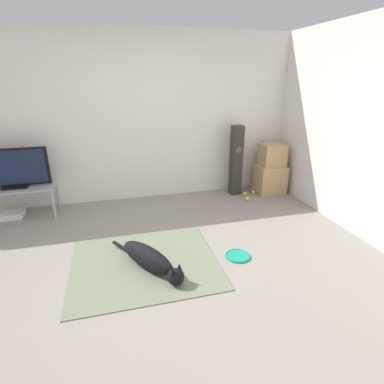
{
  "coord_description": "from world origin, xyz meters",
  "views": [
    {
      "loc": [
        -0.28,
        -2.64,
        1.86
      ],
      "look_at": [
        0.66,
        0.94,
        0.45
      ],
      "focal_mm": 28.0,
      "sensor_mm": 36.0,
      "label": 1
    }
  ],
  "objects_px": {
    "tv": "(12,169)",
    "tennis_ball_near_speaker": "(245,194)",
    "frisbee": "(238,256)",
    "tennis_ball_by_boxes": "(247,199)",
    "floor_speaker": "(236,161)",
    "tennis_ball_loose_on_carpet": "(253,192)",
    "game_console": "(11,215)",
    "dog": "(150,259)",
    "cardboard_box_upper": "(272,155)",
    "cardboard_box_lower": "(270,179)",
    "tv_stand": "(17,191)"
  },
  "relations": [
    {
      "from": "tennis_ball_loose_on_carpet",
      "to": "game_console",
      "type": "xyz_separation_m",
      "value": [
        -3.74,
        0.04,
        0.01
      ]
    },
    {
      "from": "frisbee",
      "to": "tennis_ball_by_boxes",
      "type": "distance_m",
      "value": 1.67
    },
    {
      "from": "tv_stand",
      "to": "tennis_ball_near_speaker",
      "type": "xyz_separation_m",
      "value": [
        3.43,
        -0.09,
        -0.35
      ]
    },
    {
      "from": "dog",
      "to": "tennis_ball_by_boxes",
      "type": "relative_size",
      "value": 14.54
    },
    {
      "from": "dog",
      "to": "cardboard_box_upper",
      "type": "distance_m",
      "value": 2.94
    },
    {
      "from": "cardboard_box_lower",
      "to": "cardboard_box_upper",
      "type": "bearing_deg",
      "value": 52.73
    },
    {
      "from": "game_console",
      "to": "frisbee",
      "type": "bearing_deg",
      "value": -32.88
    },
    {
      "from": "tv",
      "to": "game_console",
      "type": "bearing_deg",
      "value": -173.41
    },
    {
      "from": "tv",
      "to": "game_console",
      "type": "height_order",
      "value": "tv"
    },
    {
      "from": "tennis_ball_near_speaker",
      "to": "cardboard_box_upper",
      "type": "bearing_deg",
      "value": 8.72
    },
    {
      "from": "tennis_ball_by_boxes",
      "to": "game_console",
      "type": "height_order",
      "value": "game_console"
    },
    {
      "from": "cardboard_box_upper",
      "to": "tv",
      "type": "bearing_deg",
      "value": 179.82
    },
    {
      "from": "cardboard_box_lower",
      "to": "tennis_ball_loose_on_carpet",
      "type": "relative_size",
      "value": 7.16
    },
    {
      "from": "floor_speaker",
      "to": "tennis_ball_loose_on_carpet",
      "type": "xyz_separation_m",
      "value": [
        0.3,
        -0.11,
        -0.54
      ]
    },
    {
      "from": "frisbee",
      "to": "tennis_ball_near_speaker",
      "type": "distance_m",
      "value": 1.88
    },
    {
      "from": "game_console",
      "to": "tennis_ball_loose_on_carpet",
      "type": "bearing_deg",
      "value": -0.54
    },
    {
      "from": "tv_stand",
      "to": "tennis_ball_loose_on_carpet",
      "type": "relative_size",
      "value": 15.38
    },
    {
      "from": "tv",
      "to": "tennis_ball_near_speaker",
      "type": "relative_size",
      "value": 14.21
    },
    {
      "from": "cardboard_box_upper",
      "to": "tennis_ball_loose_on_carpet",
      "type": "height_order",
      "value": "cardboard_box_upper"
    },
    {
      "from": "frisbee",
      "to": "floor_speaker",
      "type": "bearing_deg",
      "value": 68.75
    },
    {
      "from": "cardboard_box_upper",
      "to": "floor_speaker",
      "type": "relative_size",
      "value": 0.34
    },
    {
      "from": "tennis_ball_loose_on_carpet",
      "to": "game_console",
      "type": "relative_size",
      "value": 0.21
    },
    {
      "from": "cardboard_box_upper",
      "to": "tennis_ball_loose_on_carpet",
      "type": "bearing_deg",
      "value": -173.02
    },
    {
      "from": "frisbee",
      "to": "tennis_ball_loose_on_carpet",
      "type": "bearing_deg",
      "value": 59.42
    },
    {
      "from": "cardboard_box_lower",
      "to": "tennis_ball_near_speaker",
      "type": "height_order",
      "value": "cardboard_box_lower"
    },
    {
      "from": "dog",
      "to": "cardboard_box_lower",
      "type": "height_order",
      "value": "cardboard_box_lower"
    },
    {
      "from": "cardboard_box_lower",
      "to": "tv",
      "type": "distance_m",
      "value": 3.94
    },
    {
      "from": "tv",
      "to": "tennis_ball_near_speaker",
      "type": "height_order",
      "value": "tv"
    },
    {
      "from": "cardboard_box_upper",
      "to": "tv_stand",
      "type": "xyz_separation_m",
      "value": [
        -3.92,
        0.01,
        -0.27
      ]
    },
    {
      "from": "tennis_ball_loose_on_carpet",
      "to": "tv",
      "type": "bearing_deg",
      "value": 179.2
    },
    {
      "from": "cardboard_box_lower",
      "to": "tv_stand",
      "type": "distance_m",
      "value": 3.91
    },
    {
      "from": "dog",
      "to": "floor_speaker",
      "type": "bearing_deg",
      "value": 47.34
    },
    {
      "from": "dog",
      "to": "tennis_ball_near_speaker",
      "type": "height_order",
      "value": "dog"
    },
    {
      "from": "tennis_ball_loose_on_carpet",
      "to": "game_console",
      "type": "distance_m",
      "value": 3.74
    },
    {
      "from": "cardboard_box_upper",
      "to": "dog",
      "type": "bearing_deg",
      "value": -142.71
    },
    {
      "from": "cardboard_box_upper",
      "to": "tennis_ball_by_boxes",
      "type": "relative_size",
      "value": 5.9
    },
    {
      "from": "cardboard_box_lower",
      "to": "tennis_ball_near_speaker",
      "type": "distance_m",
      "value": 0.52
    },
    {
      "from": "floor_speaker",
      "to": "tennis_ball_near_speaker",
      "type": "distance_m",
      "value": 0.58
    },
    {
      "from": "frisbee",
      "to": "tennis_ball_by_boxes",
      "type": "bearing_deg",
      "value": 61.82
    },
    {
      "from": "game_console",
      "to": "tv_stand",
      "type": "bearing_deg",
      "value": 5.41
    },
    {
      "from": "cardboard_box_lower",
      "to": "tennis_ball_loose_on_carpet",
      "type": "distance_m",
      "value": 0.36
    },
    {
      "from": "floor_speaker",
      "to": "tennis_ball_near_speaker",
      "type": "height_order",
      "value": "floor_speaker"
    },
    {
      "from": "floor_speaker",
      "to": "tennis_ball_by_boxes",
      "type": "distance_m",
      "value": 0.66
    },
    {
      "from": "cardboard_box_upper",
      "to": "tv",
      "type": "distance_m",
      "value": 3.92
    },
    {
      "from": "frisbee",
      "to": "game_console",
      "type": "bearing_deg",
      "value": 147.12
    },
    {
      "from": "frisbee",
      "to": "tv_stand",
      "type": "distance_m",
      "value": 3.16
    },
    {
      "from": "frisbee",
      "to": "tennis_ball_near_speaker",
      "type": "height_order",
      "value": "tennis_ball_near_speaker"
    },
    {
      "from": "tv_stand",
      "to": "dog",
      "type": "bearing_deg",
      "value": -47.38
    },
    {
      "from": "tv",
      "to": "tennis_ball_by_boxes",
      "type": "relative_size",
      "value": 14.21
    },
    {
      "from": "tennis_ball_by_boxes",
      "to": "tv",
      "type": "bearing_deg",
      "value": 174.89
    }
  ]
}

